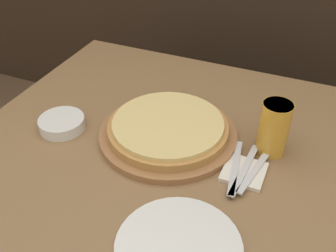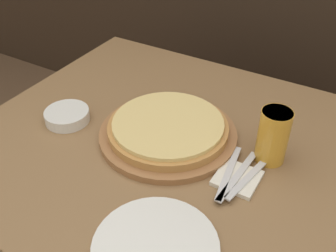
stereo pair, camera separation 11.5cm
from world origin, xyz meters
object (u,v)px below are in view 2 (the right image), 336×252
side_bowl (67,116)px  dinner_knife (238,176)px  fork (229,172)px  spoon (247,179)px  beer_glass (273,134)px  pizza_on_board (168,130)px  dinner_plate (156,247)px

side_bowl → dinner_knife: side_bowl is taller
fork → spoon: (0.05, 0.00, 0.00)m
beer_glass → spoon: bearing=-98.6°
fork → spoon: bearing=0.0°
pizza_on_board → fork: pizza_on_board is taller
pizza_on_board → fork: bearing=-16.4°
side_bowl → spoon: 0.59m
pizza_on_board → side_bowl: 0.33m
side_bowl → spoon: side_bowl is taller
dinner_knife → spoon: size_ratio=1.18×
fork → pizza_on_board: bearing=163.6°
beer_glass → side_bowl: 0.63m
pizza_on_board → dinner_plate: size_ratio=1.46×
pizza_on_board → dinner_knife: bearing=-14.9°
dinner_knife → beer_glass: bearing=70.5°
dinner_plate → fork: bearing=81.2°
pizza_on_board → fork: size_ratio=1.89×
pizza_on_board → spoon: pizza_on_board is taller
dinner_knife → spoon: same height
side_bowl → dinner_knife: 0.56m
beer_glass → dinner_plate: 0.44m
dinner_plate → dinner_knife: 0.30m
pizza_on_board → side_bowl: pizza_on_board is taller
pizza_on_board → dinner_plate: pizza_on_board is taller
side_bowl → dinner_plate: bearing=-28.6°
beer_glass → dinner_knife: bearing=-109.5°
side_bowl → fork: (0.54, 0.02, -0.00)m
dinner_knife → pizza_on_board: bearing=165.1°
dinner_plate → side_bowl: (-0.49, 0.27, 0.01)m
dinner_knife → spoon: bearing=0.0°
dinner_plate → fork: size_ratio=1.29×
beer_glass → spoon: (-0.02, -0.12, -0.07)m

